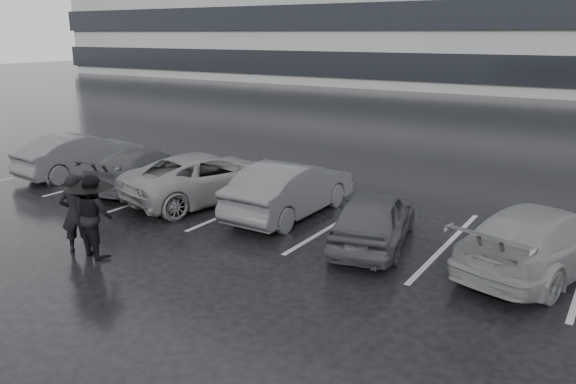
# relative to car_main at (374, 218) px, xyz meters

# --- Properties ---
(ground) EXTENTS (160.00, 160.00, 0.00)m
(ground) POSITION_rel_car_main_xyz_m (-1.98, -1.61, -0.64)
(ground) COLOR black
(ground) RESTS_ON ground
(car_main) EXTENTS (2.29, 3.97, 1.27)m
(car_main) POSITION_rel_car_main_xyz_m (0.00, 0.00, 0.00)
(car_main) COLOR black
(car_main) RESTS_ON ground
(car_west_a) EXTENTS (1.54, 4.34, 1.43)m
(car_west_a) POSITION_rel_car_main_xyz_m (-2.74, 0.86, 0.08)
(car_west_a) COLOR #2C2C2E
(car_west_a) RESTS_ON ground
(car_west_b) EXTENTS (3.47, 5.31, 1.36)m
(car_west_b) POSITION_rel_car_main_xyz_m (-5.47, 0.76, 0.04)
(car_west_b) COLOR #525255
(car_west_b) RESTS_ON ground
(car_west_c) EXTENTS (2.29, 4.46, 1.24)m
(car_west_c) POSITION_rel_car_main_xyz_m (-7.96, 0.74, -0.02)
(car_west_c) COLOR black
(car_west_c) RESTS_ON ground
(car_west_d) EXTENTS (1.84, 4.37, 1.40)m
(car_west_d) POSITION_rel_car_main_xyz_m (-11.04, 0.82, 0.07)
(car_west_d) COLOR #2C2C2E
(car_west_d) RESTS_ON ground
(car_east) EXTENTS (3.06, 4.96, 1.34)m
(car_east) POSITION_rel_car_main_xyz_m (3.40, 0.48, 0.04)
(car_east) COLOR #525255
(car_east) RESTS_ON ground
(pedestrian_left) EXTENTS (0.75, 0.74, 1.75)m
(pedestrian_left) POSITION_rel_car_main_xyz_m (-5.29, -3.81, 0.24)
(pedestrian_left) COLOR black
(pedestrian_left) RESTS_ON ground
(pedestrian_right) EXTENTS (0.99, 0.84, 1.78)m
(pedestrian_right) POSITION_rel_car_main_xyz_m (-4.78, -3.74, 0.26)
(pedestrian_right) COLOR black
(pedestrian_right) RESTS_ON ground
(umbrella) EXTENTS (1.02, 1.02, 1.73)m
(umbrella) POSITION_rel_car_main_xyz_m (-4.97, -3.65, 0.94)
(umbrella) COLOR black
(umbrella) RESTS_ON ground
(stall_stripes) EXTENTS (19.72, 5.00, 0.00)m
(stall_stripes) POSITION_rel_car_main_xyz_m (-2.78, 0.89, -0.63)
(stall_stripes) COLOR #969698
(stall_stripes) RESTS_ON ground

